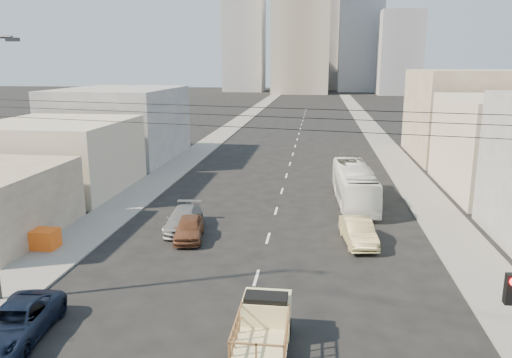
% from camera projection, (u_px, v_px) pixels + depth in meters
% --- Properties ---
extents(sidewalk_left, '(3.50, 180.00, 0.12)m').
position_uv_depth(sidewalk_left, '(233.00, 126.00, 86.95)').
color(sidewalk_left, gray).
rests_on(sidewalk_left, ground).
extents(sidewalk_right, '(3.50, 180.00, 0.12)m').
position_uv_depth(sidewalk_right, '(370.00, 128.00, 84.12)').
color(sidewalk_right, gray).
rests_on(sidewalk_right, ground).
extents(lane_dashes, '(0.15, 104.00, 0.01)m').
position_uv_depth(lane_dashes, '(296.00, 143.00, 69.12)').
color(lane_dashes, silver).
rests_on(lane_dashes, ground).
extents(flatbed_pickup, '(1.95, 4.41, 1.90)m').
position_uv_depth(flatbed_pickup, '(264.00, 325.00, 18.88)').
color(flatbed_pickup, beige).
rests_on(flatbed_pickup, ground).
extents(navy_pickup, '(2.80, 5.29, 1.42)m').
position_uv_depth(navy_pickup, '(16.00, 323.00, 19.80)').
color(navy_pickup, black).
rests_on(navy_pickup, ground).
extents(city_bus, '(3.09, 10.85, 2.99)m').
position_uv_depth(city_bus, '(354.00, 185.00, 38.92)').
color(city_bus, white).
rests_on(city_bus, ground).
extents(sedan_brown, '(2.37, 4.44, 1.44)m').
position_uv_depth(sedan_brown, '(189.00, 228.00, 31.13)').
color(sedan_brown, brown).
rests_on(sedan_brown, ground).
extents(sedan_tan, '(2.22, 4.82, 1.53)m').
position_uv_depth(sedan_tan, '(358.00, 232.00, 30.31)').
color(sedan_tan, tan).
rests_on(sedan_tan, ground).
extents(sedan_grey, '(2.35, 5.09, 1.44)m').
position_uv_depth(sedan_grey, '(184.00, 219.00, 32.86)').
color(sedan_grey, slate).
rests_on(sedan_grey, ground).
extents(overhead_wires, '(23.01, 5.02, 0.72)m').
position_uv_depth(overhead_wires, '(233.00, 116.00, 17.31)').
color(overhead_wires, black).
rests_on(overhead_wires, ground).
extents(crate_stack, '(1.80, 1.20, 1.14)m').
position_uv_depth(crate_stack, '(42.00, 239.00, 29.32)').
color(crate_stack, orange).
rests_on(crate_stack, sidewalk_left).
extents(bldg_right_far, '(12.00, 16.00, 10.00)m').
position_uv_depth(bldg_right_far, '(469.00, 115.00, 56.87)').
color(bldg_right_far, gray).
rests_on(bldg_right_far, ground).
extents(bldg_left_mid, '(11.00, 12.00, 6.00)m').
position_uv_depth(bldg_left_mid, '(59.00, 156.00, 42.70)').
color(bldg_left_mid, '#C0B29A').
rests_on(bldg_left_mid, ground).
extents(bldg_left_far, '(12.00, 16.00, 8.00)m').
position_uv_depth(bldg_left_far, '(121.00, 124.00, 57.03)').
color(bldg_left_far, gray).
rests_on(bldg_left_far, ground).
extents(high_rise_tower, '(20.00, 20.00, 60.00)m').
position_uv_depth(high_rise_tower, '(302.00, 7.00, 175.86)').
color(high_rise_tower, gray).
rests_on(high_rise_tower, ground).
extents(midrise_ne, '(16.00, 16.00, 40.00)m').
position_uv_depth(midrise_ne, '(360.00, 38.00, 189.97)').
color(midrise_ne, '#96989F').
rests_on(midrise_ne, ground).
extents(midrise_nw, '(15.00, 15.00, 34.00)m').
position_uv_depth(midrise_nw, '(244.00, 46.00, 191.12)').
color(midrise_nw, '#96989F').
rests_on(midrise_nw, ground).
extents(midrise_back, '(18.00, 18.00, 44.00)m').
position_uv_depth(midrise_back, '(328.00, 35.00, 205.46)').
color(midrise_back, gray).
rests_on(midrise_back, ground).
extents(midrise_east, '(14.00, 14.00, 28.00)m').
position_uv_depth(midrise_east, '(400.00, 53.00, 170.56)').
color(midrise_east, '#96989F').
rests_on(midrise_east, ground).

